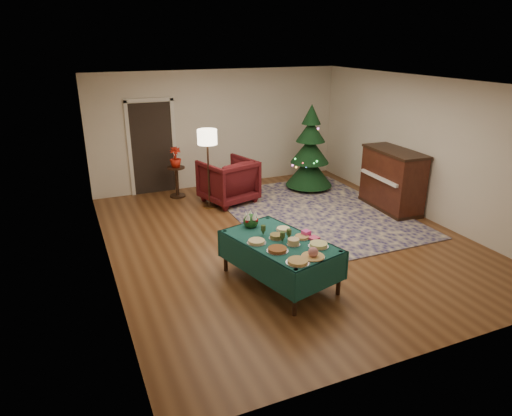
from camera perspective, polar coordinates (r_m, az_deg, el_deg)
name	(u,v)px	position (r m, az deg, el deg)	size (l,w,h in m)	color
room_shell	(287,165)	(7.76, 3.86, 5.43)	(7.00, 7.00, 7.00)	#593319
doorway	(152,146)	(10.55, -12.85, 7.61)	(1.08, 0.04, 2.16)	black
rug	(315,212)	(9.40, 7.33, -0.54)	(3.20, 4.20, 0.02)	#17144D
buffet_table	(280,249)	(6.55, 2.99, -5.14)	(1.41, 1.91, 0.66)	black
platter_0	(298,261)	(5.89, 5.24, -6.67)	(0.31, 0.31, 0.04)	silver
platter_1	(313,254)	(6.04, 7.14, -5.67)	(0.31, 0.31, 0.14)	silver
platter_2	(318,245)	(6.36, 7.82, -4.59)	(0.28, 0.28, 0.05)	silver
platter_3	(277,250)	(6.18, 2.69, -5.22)	(0.30, 0.30, 0.05)	silver
platter_4	(293,242)	(6.37, 4.71, -4.26)	(0.19, 0.19, 0.09)	silver
platter_5	(302,237)	(6.59, 5.77, -3.63)	(0.23, 0.23, 0.04)	silver
platter_6	(257,242)	(6.41, 0.07, -4.23)	(0.27, 0.27, 0.05)	silver
platter_7	(276,236)	(6.55, 2.56, -3.58)	(0.22, 0.22, 0.06)	silver
platter_8	(283,229)	(6.84, 3.43, -2.64)	(0.22, 0.22, 0.04)	silver
goblet_0	(263,230)	(6.63, 0.91, -2.77)	(0.07, 0.07, 0.15)	#2D471E
goblet_1	(289,234)	(6.51, 4.14, -3.27)	(0.07, 0.07, 0.15)	#2D471E
goblet_2	(282,237)	(6.42, 3.32, -3.62)	(0.07, 0.07, 0.15)	#2D471E
napkin_stack	(314,238)	(6.58, 7.22, -3.76)	(0.13, 0.13, 0.04)	#F1437C
gift_box	(306,233)	(6.65, 6.28, -3.17)	(0.11, 0.11, 0.09)	#EA41A6
centerpiece	(251,220)	(6.92, -0.66, -1.45)	(0.24, 0.24, 0.27)	#1E4C1E
armchair	(228,179)	(9.82, -3.51, 3.66)	(1.01, 0.95, 1.04)	#4E1014
floor_lamp	(207,142)	(9.32, -6.10, 8.23)	(0.40, 0.40, 1.65)	#A57F3F
side_table	(177,182)	(10.33, -9.85, 3.18)	(0.38, 0.38, 0.69)	black
potted_plant	(176,162)	(10.20, -10.01, 5.73)	(0.25, 0.44, 0.25)	#B71C0D
christmas_tree	(310,152)	(10.66, 6.76, 6.98)	(1.13, 1.13, 1.98)	black
piano	(392,181)	(9.78, 16.65, 3.31)	(0.76, 1.48, 1.25)	black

